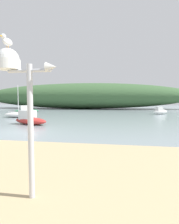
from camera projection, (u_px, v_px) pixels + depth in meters
ground_plane at (22, 132)px, 13.19m from camera, size 120.00×120.00×0.00m
distant_hill at (82, 96)px, 44.56m from camera, size 50.61×10.46×6.03m
mast_structure at (15, 76)px, 3.89m from camera, size 1.31×0.50×3.16m
seagull_on_radar at (7, 41)px, 3.85m from camera, size 0.15×0.37×0.26m
motorboat_west_reach at (26, 110)px, 32.30m from camera, size 3.91×3.87×1.19m
sailboat_centre_water at (19, 115)px, 23.30m from camera, size 3.78×1.46×4.02m
motorboat_far_right at (160, 111)px, 28.14m from camera, size 2.54×1.94×1.13m
motorboat_far_left at (30, 119)px, 16.99m from camera, size 3.83×2.46×1.28m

